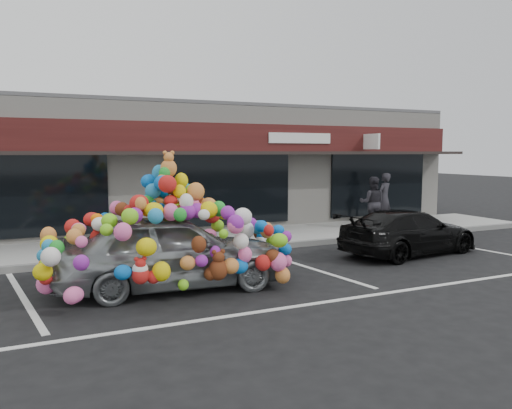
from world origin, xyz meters
name	(u,v)px	position (x,y,z in m)	size (l,w,h in m)	color
ground	(194,282)	(0.00, 0.00, 0.00)	(90.00, 90.00, 0.00)	black
shop_building	(121,167)	(0.00, 8.44, 2.16)	(24.00, 7.20, 4.31)	beige
sidewalk	(151,246)	(0.00, 4.00, 0.07)	(26.00, 3.00, 0.15)	#989893
kerb	(164,256)	(0.00, 2.50, 0.07)	(26.00, 0.18, 0.16)	slate
parking_stripe_left	(24,298)	(-3.20, 0.20, 0.00)	(0.12, 4.40, 0.01)	silver
parking_stripe_mid	(307,267)	(2.80, 0.20, 0.00)	(0.12, 4.40, 0.01)	silver
parking_stripe_right	(475,248)	(8.20, 0.20, 0.00)	(0.12, 4.40, 0.01)	silver
lane_line	(339,300)	(2.00, -2.30, 0.00)	(14.00, 0.12, 0.01)	silver
toy_car	(171,242)	(-0.55, -0.25, 0.93)	(3.19, 4.84, 2.74)	silver
black_sedan	(409,232)	(5.99, 0.39, 0.59)	(4.06, 1.65, 1.18)	black
pedestrian_a	(384,198)	(8.49, 4.50, 1.05)	(0.65, 0.43, 1.79)	black
pedestrian_b	(372,203)	(7.31, 3.63, 1.01)	(0.84, 0.65, 1.72)	black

